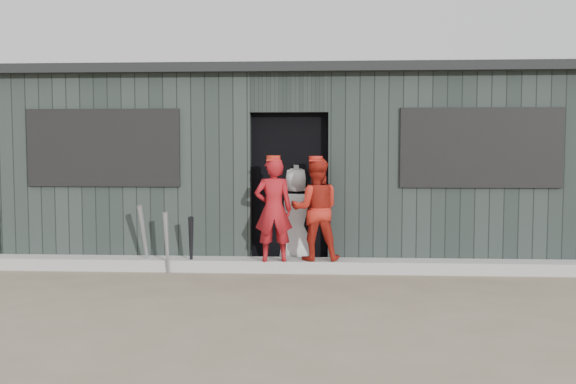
# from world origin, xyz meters

# --- Properties ---
(ground) EXTENTS (80.00, 80.00, 0.00)m
(ground) POSITION_xyz_m (0.00, 0.00, 0.00)
(ground) COLOR brown
(ground) RESTS_ON ground
(curb) EXTENTS (8.00, 0.36, 0.15)m
(curb) POSITION_xyz_m (0.00, 1.82, 0.07)
(curb) COLOR #9D9D98
(curb) RESTS_ON ground
(bat_left) EXTENTS (0.11, 0.33, 0.85)m
(bat_left) POSITION_xyz_m (-1.80, 1.69, 0.43)
(bat_left) COLOR #919199
(bat_left) RESTS_ON ground
(bat_mid) EXTENTS (0.09, 0.16, 0.77)m
(bat_mid) POSITION_xyz_m (-1.48, 1.57, 0.38)
(bat_mid) COLOR gray
(bat_mid) RESTS_ON ground
(bat_right) EXTENTS (0.12, 0.27, 0.71)m
(bat_right) POSITION_xyz_m (-1.20, 1.68, 0.35)
(bat_right) COLOR black
(bat_right) RESTS_ON ground
(player_red_left) EXTENTS (0.50, 0.36, 1.28)m
(player_red_left) POSITION_xyz_m (-0.17, 1.68, 0.79)
(player_red_left) COLOR maroon
(player_red_left) RESTS_ON curb
(player_red_right) EXTENTS (0.65, 0.52, 1.27)m
(player_red_right) POSITION_xyz_m (0.34, 1.80, 0.79)
(player_red_right) COLOR #A81F14
(player_red_right) RESTS_ON curb
(player_grey_back) EXTENTS (0.67, 0.47, 1.30)m
(player_grey_back) POSITION_xyz_m (0.09, 2.23, 0.65)
(player_grey_back) COLOR silver
(player_grey_back) RESTS_ON ground
(dugout) EXTENTS (8.30, 3.30, 2.62)m
(dugout) POSITION_xyz_m (-0.00, 3.50, 1.29)
(dugout) COLOR black
(dugout) RESTS_ON ground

